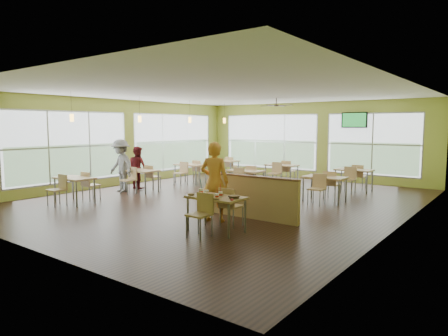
{
  "coord_description": "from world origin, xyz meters",
  "views": [
    {
      "loc": [
        7.1,
        -9.49,
        2.21
      ],
      "look_at": [
        0.85,
        -1.2,
        1.12
      ],
      "focal_mm": 32.0,
      "sensor_mm": 36.0,
      "label": 1
    }
  ],
  "objects_px": {
    "main_table": "(216,202)",
    "half_wall_divider": "(254,197)",
    "food_basket": "(234,197)",
    "man_plaid": "(214,182)"
  },
  "relations": [
    {
      "from": "man_plaid",
      "to": "food_basket",
      "type": "bearing_deg",
      "value": 127.73
    },
    {
      "from": "main_table",
      "to": "half_wall_divider",
      "type": "height_order",
      "value": "half_wall_divider"
    },
    {
      "from": "main_table",
      "to": "half_wall_divider",
      "type": "xyz_separation_m",
      "value": [
        0.0,
        1.45,
        -0.11
      ]
    },
    {
      "from": "half_wall_divider",
      "to": "food_basket",
      "type": "height_order",
      "value": "half_wall_divider"
    },
    {
      "from": "man_plaid",
      "to": "main_table",
      "type": "bearing_deg",
      "value": 110.7
    },
    {
      "from": "main_table",
      "to": "half_wall_divider",
      "type": "distance_m",
      "value": 1.45
    },
    {
      "from": "half_wall_divider",
      "to": "man_plaid",
      "type": "relative_size",
      "value": 1.29
    },
    {
      "from": "main_table",
      "to": "food_basket",
      "type": "bearing_deg",
      "value": 4.85
    },
    {
      "from": "main_table",
      "to": "food_basket",
      "type": "height_order",
      "value": "main_table"
    },
    {
      "from": "main_table",
      "to": "man_plaid",
      "type": "bearing_deg",
      "value": 130.67
    }
  ]
}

